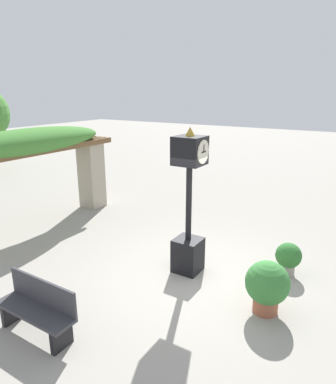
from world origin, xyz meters
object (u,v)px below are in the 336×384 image
object	(u,v)px
potted_plant_near_right	(267,285)
park_bench	(37,308)
pedestal_clock	(189,208)
potted_plant_near_left	(288,257)

from	to	relation	value
potted_plant_near_right	park_bench	size ratio (longest dim) A/B	0.64
pedestal_clock	park_bench	world-z (taller)	pedestal_clock
potted_plant_near_left	potted_plant_near_right	size ratio (longest dim) A/B	0.74
pedestal_clock	potted_plant_near_right	size ratio (longest dim) A/B	3.24
pedestal_clock	potted_plant_near_left	bearing A→B (deg)	-62.67
potted_plant_near_left	potted_plant_near_right	bearing A→B (deg)	179.39
potted_plant_near_right	park_bench	xyz separation A→B (m)	(-2.45, 2.93, -0.09)
potted_plant_near_left	park_bench	size ratio (longest dim) A/B	0.47
potted_plant_near_right	park_bench	distance (m)	3.82
potted_plant_near_right	pedestal_clock	bearing A→B (deg)	73.60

